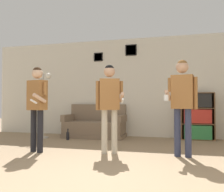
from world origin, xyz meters
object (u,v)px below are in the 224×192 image
object	(u,v)px
bottle_on_floor	(68,136)
person_watcher_holding_cup	(182,97)
person_player_foreground_left	(37,100)
couch	(95,126)
bookshelf	(197,116)
floor_lamp	(43,95)
person_player_foreground_center	(109,99)

from	to	relation	value
bottle_on_floor	person_watcher_holding_cup	bearing A→B (deg)	-25.19
person_player_foreground_left	bottle_on_floor	world-z (taller)	person_player_foreground_left
couch	bookshelf	xyz separation A→B (m)	(2.63, 0.20, 0.30)
bookshelf	person_player_foreground_left	xyz separation A→B (m)	(-3.03, -2.40, 0.39)
floor_lamp	couch	bearing A→B (deg)	22.88
person_watcher_holding_cup	bottle_on_floor	world-z (taller)	person_watcher_holding_cup
bookshelf	bottle_on_floor	bearing A→B (deg)	-164.72
floor_lamp	person_player_foreground_center	distance (m)	2.66
person_player_foreground_center	person_watcher_holding_cup	world-z (taller)	person_watcher_holding_cup
couch	bottle_on_floor	world-z (taller)	couch
couch	bookshelf	world-z (taller)	bookshelf
person_watcher_holding_cup	bookshelf	bearing A→B (deg)	79.61
couch	floor_lamp	size ratio (longest dim) A/B	0.96
couch	floor_lamp	bearing A→B (deg)	-157.12
couch	person_player_foreground_center	xyz separation A→B (m)	(0.96, -2.00, 0.70)
couch	person_watcher_holding_cup	size ratio (longest dim) A/B	0.98
bookshelf	person_player_foreground_center	xyz separation A→B (m)	(-1.67, -2.20, 0.40)
person_player_foreground_left	person_watcher_holding_cup	xyz separation A→B (m)	(2.64, 0.27, 0.05)
floor_lamp	bottle_on_floor	bearing A→B (deg)	-9.55
floor_lamp	person_player_foreground_left	xyz separation A→B (m)	(0.85, -1.68, -0.15)
bookshelf	person_player_foreground_left	bearing A→B (deg)	-141.60
person_player_foreground_left	person_player_foreground_center	distance (m)	1.38
person_player_foreground_left	bottle_on_floor	size ratio (longest dim) A/B	5.79
bookshelf	couch	bearing A→B (deg)	-175.72
floor_lamp	person_watcher_holding_cup	bearing A→B (deg)	-22.02
bookshelf	person_watcher_holding_cup	size ratio (longest dim) A/B	0.71
couch	person_player_foreground_left	size ratio (longest dim) A/B	1.02
couch	bottle_on_floor	xyz separation A→B (m)	(-0.49, -0.66, -0.18)
bookshelf	floor_lamp	bearing A→B (deg)	-169.43
couch	person_player_foreground_center	size ratio (longest dim) A/B	1.01
couch	bottle_on_floor	size ratio (longest dim) A/B	5.90
person_player_foreground_center	bottle_on_floor	world-z (taller)	person_player_foreground_center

